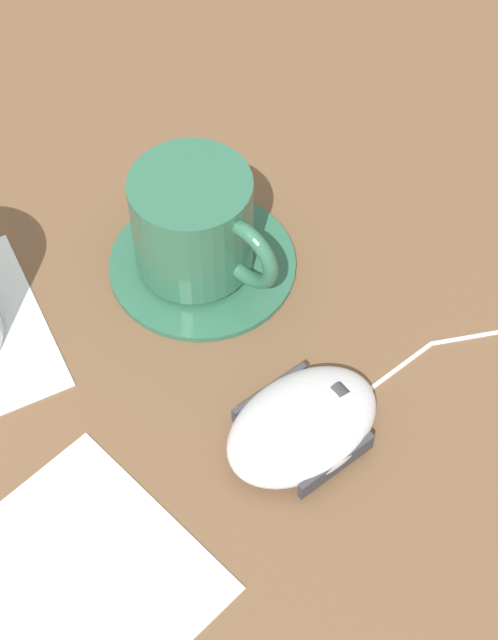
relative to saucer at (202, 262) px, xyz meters
The scene contains 5 objects.
ground_plane 0.14m from the saucer, 41.37° to the right, with size 3.00×3.00×0.00m, color brown.
saucer is the anchor object (origin of this frame).
coffee_cup 0.04m from the saucer, 77.46° to the right, with size 0.11×0.08×0.07m.
computer_mouse 0.15m from the saucer, ahead, with size 0.10×0.12×0.03m.
napkin_spare 0.24m from the saucer, 38.23° to the right, with size 0.14×0.14×0.00m, color silver.
Camera 1 is at (0.31, -0.04, 0.54)m, focal length 55.00 mm.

